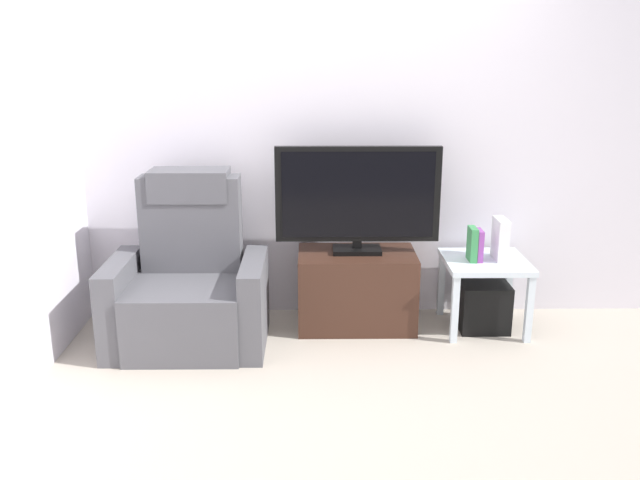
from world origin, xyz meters
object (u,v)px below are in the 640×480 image
Objects in this scene: tv_stand at (356,289)px; game_console at (500,239)px; television at (358,197)px; book_leftmost at (472,244)px; side_table at (485,271)px; subwoofer_box at (482,305)px; recliner_armchair at (189,285)px; book_middle at (479,245)px.

tv_stand is 1.01m from game_console.
tv_stand is 0.63m from television.
game_console is (0.19, 0.03, 0.02)m from book_leftmost.
tv_stand is at bearing -90.00° from television.
side_table is at bearing -173.66° from game_console.
television is 3.33× the size of subwoofer_box.
recliner_armchair reaches higher than subwoofer_box.
book_middle is (-0.06, -0.02, 0.43)m from subwoofer_box.
television is 3.95× the size of game_console.
side_table reaches higher than subwoofer_box.
book_middle is (-0.06, -0.02, 0.18)m from side_table.
side_table is 2.42× the size of book_leftmost.
game_console is (0.09, 0.01, 0.21)m from side_table.
side_table is 0.19m from book_middle.
game_console is at bearing -5.98° from recliner_armchair.
book_leftmost is 0.19m from game_console.
subwoofer_box is (1.93, 0.18, -0.21)m from recliner_armchair.
game_console is at bearing 6.34° from side_table.
side_table is at bearing -3.49° from tv_stand.
recliner_armchair is 1.90m from book_middle.
tv_stand is at bearing 174.53° from book_leftmost.
game_console reaches higher than book_middle.
game_console is (0.94, -0.04, 0.36)m from tv_stand.
recliner_armchair is 4.84× the size of book_leftmost.
subwoofer_box is 1.19× the size of game_console.
subwoofer_box is 0.43m from book_middle.
tv_stand reaches higher than subwoofer_box.
side_table is at bearing -4.76° from television.
television is at bearing 173.09° from book_leftmost.
television is 0.98m from game_console.
book_middle is at bearing -6.47° from recliner_armchair.
subwoofer_box is at bearing 45.00° from side_table.
television reaches higher than book_middle.
game_console is (2.02, 0.19, 0.25)m from recliner_armchair.
book_middle reaches higher than side_table.
tv_stand is 0.72× the size of recliner_armchair.
subwoofer_box is (0.85, -0.05, -0.10)m from tv_stand.
game_console is at bearing -3.70° from television.
game_console is (0.94, -0.06, -0.27)m from television.
book_leftmost is (0.75, -0.07, 0.34)m from tv_stand.
recliner_armchair is 5.20× the size of book_middle.
book_leftmost is 0.04m from book_middle.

